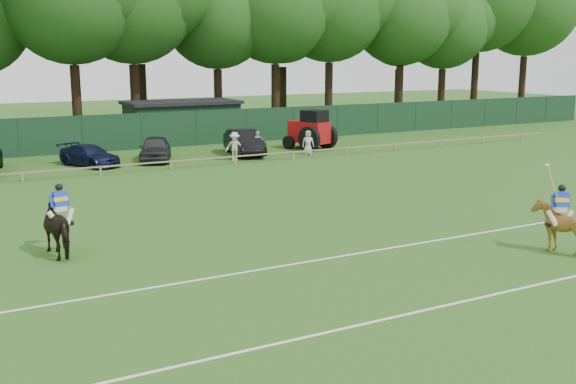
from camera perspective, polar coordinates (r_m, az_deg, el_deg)
ground at (r=22.69m, az=2.51°, el=-4.92°), size 160.00×160.00×0.00m
horse_dark at (r=23.13m, az=-18.61°, el=-2.84°), size 1.35×2.33×1.85m
horse_chestnut at (r=23.96m, az=21.95°, el=-2.73°), size 2.00×2.06×1.74m
sedan_navy at (r=41.31m, az=-16.45°, el=2.98°), size 3.38×4.62×1.24m
hatch_grey at (r=42.31m, az=-11.17°, el=3.62°), size 3.25×4.82×1.53m
estate_black at (r=44.13m, az=-3.73°, el=4.21°), size 2.59×5.19×1.64m
spectator_left at (r=41.72m, az=-4.54°, el=3.86°), size 1.30×1.04×1.76m
spectator_mid at (r=43.44m, az=-2.61°, el=4.11°), size 0.99×0.49×1.64m
spectator_right at (r=44.07m, az=1.71°, el=4.19°), size 0.90×0.74×1.59m
rider_dark at (r=22.94m, az=-18.72°, el=-0.91°), size 0.93×0.44×1.41m
rider_chestnut at (r=23.78m, az=22.09°, el=-0.93°), size 0.88×0.81×2.05m
pitch_lines at (r=19.92m, az=7.74°, el=-7.37°), size 60.00×5.10×0.01m
pitch_rail at (r=38.79m, az=-11.29°, el=2.44°), size 62.10×0.10×0.50m
perimeter_fence at (r=47.29m, az=-14.60°, el=4.88°), size 92.08×0.08×2.50m
utility_shed at (r=51.84m, az=-8.97°, el=5.98°), size 8.40×4.40×3.04m
tree_row at (r=55.62m, az=-14.55°, el=4.53°), size 96.00×12.00×21.00m
tractor at (r=46.65m, az=1.97°, el=5.20°), size 3.14×3.78×2.72m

